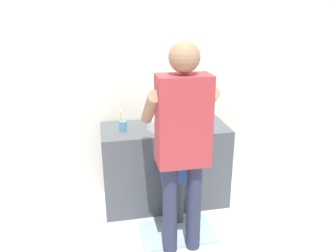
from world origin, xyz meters
The scene contains 10 objects.
ground_plane centered at (0.00, 0.00, 0.00)m, with size 14.00×14.00×0.00m, color silver.
back_wall centered at (0.00, 0.62, 1.35)m, with size 4.40×0.08×2.70m.
vanity_cabinet centered at (0.00, 0.30, 0.40)m, with size 1.20×0.54×0.80m, color #4C5156.
sink_basin centered at (0.00, 0.28, 0.86)m, with size 0.36×0.36×0.11m.
faucet centered at (0.00, 0.50, 0.88)m, with size 0.18×0.14×0.18m.
toothbrush_cup centered at (-0.40, 0.27, 0.85)m, with size 0.07×0.07×0.21m.
soap_bottle centered at (0.30, 0.29, 0.87)m, with size 0.06×0.06×0.16m.
bath_mat centered at (0.00, -0.25, 0.01)m, with size 0.64×0.40×0.02m, color #99B7CC.
child_toddler centered at (0.00, -0.10, 0.57)m, with size 0.29×0.29×0.95m.
adult_parent centered at (-0.01, -0.42, 1.00)m, with size 0.52×0.55×1.67m.
Camera 1 is at (-0.57, -2.59, 1.85)m, focal length 35.08 mm.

